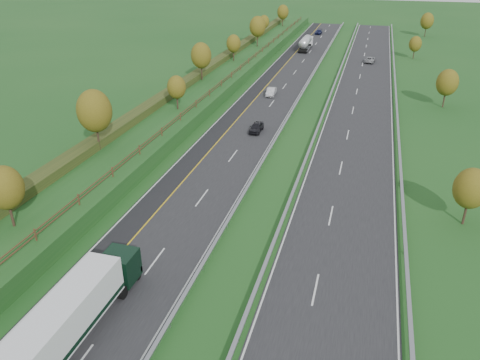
# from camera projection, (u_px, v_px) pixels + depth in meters

# --- Properties ---
(ground) EXTENTS (400.00, 400.00, 0.00)m
(ground) POSITION_uv_depth(u_px,v_px,m) (307.00, 114.00, 77.13)
(ground) COLOR #1B4D1B
(ground) RESTS_ON ground
(near_carriageway) EXTENTS (10.50, 200.00, 0.04)m
(near_carriageway) POSITION_uv_depth(u_px,v_px,m) (266.00, 101.00, 83.37)
(near_carriageway) COLOR black
(near_carriageway) RESTS_ON ground
(far_carriageway) EXTENTS (10.50, 200.00, 0.04)m
(far_carriageway) POSITION_uv_depth(u_px,v_px,m) (361.00, 109.00, 79.37)
(far_carriageway) COLOR black
(far_carriageway) RESTS_ON ground
(hard_shoulder) EXTENTS (3.00, 200.00, 0.04)m
(hard_shoulder) POSITION_uv_depth(u_px,v_px,m) (246.00, 100.00, 84.28)
(hard_shoulder) COLOR black
(hard_shoulder) RESTS_ON ground
(lane_markings) EXTENTS (26.75, 200.00, 0.01)m
(lane_markings) POSITION_uv_depth(u_px,v_px,m) (302.00, 104.00, 81.70)
(lane_markings) COLOR silver
(lane_markings) RESTS_ON near_carriageway
(embankment_left) EXTENTS (12.00, 200.00, 2.00)m
(embankment_left) POSITION_uv_depth(u_px,v_px,m) (197.00, 91.00, 86.10)
(embankment_left) COLOR #1B4D1B
(embankment_left) RESTS_ON ground
(hedge_left) EXTENTS (2.20, 180.00, 1.10)m
(hedge_left) POSITION_uv_depth(u_px,v_px,m) (187.00, 82.00, 85.89)
(hedge_left) COLOR #273716
(hedge_left) RESTS_ON embankment_left
(fence_left) EXTENTS (0.12, 189.06, 1.20)m
(fence_left) POSITION_uv_depth(u_px,v_px,m) (220.00, 84.00, 83.88)
(fence_left) COLOR #422B19
(fence_left) RESTS_ON embankment_left
(median_barrier_near) EXTENTS (0.32, 200.00, 0.71)m
(median_barrier_near) POSITION_uv_depth(u_px,v_px,m) (298.00, 101.00, 81.73)
(median_barrier_near) COLOR gray
(median_barrier_near) RESTS_ON ground
(median_barrier_far) EXTENTS (0.32, 200.00, 0.71)m
(median_barrier_far) POSITION_uv_depth(u_px,v_px,m) (327.00, 103.00, 80.49)
(median_barrier_far) COLOR gray
(median_barrier_far) RESTS_ON ground
(outer_barrier_far) EXTENTS (0.32, 200.00, 0.71)m
(outer_barrier_far) POSITION_uv_depth(u_px,v_px,m) (397.00, 109.00, 77.69)
(outer_barrier_far) COLOR gray
(outer_barrier_far) RESTS_ON ground
(trees_left) EXTENTS (6.64, 164.30, 7.66)m
(trees_left) POSITION_uv_depth(u_px,v_px,m) (191.00, 66.00, 80.72)
(trees_left) COLOR #2D2116
(trees_left) RESTS_ON embankment_left
(trees_far) EXTENTS (8.45, 118.60, 7.12)m
(trees_far) POSITION_uv_depth(u_px,v_px,m) (434.00, 55.00, 99.44)
(trees_far) COLOR #2D2116
(trees_far) RESTS_ON ground
(box_lorry) EXTENTS (2.58, 16.28, 4.06)m
(box_lorry) POSITION_uv_depth(u_px,v_px,m) (66.00, 323.00, 30.91)
(box_lorry) COLOR black
(box_lorry) RESTS_ON near_carriageway
(road_tanker) EXTENTS (2.40, 11.22, 3.46)m
(road_tanker) POSITION_uv_depth(u_px,v_px,m) (306.00, 43.00, 125.13)
(road_tanker) COLOR silver
(road_tanker) RESTS_ON near_carriageway
(car_dark_near) EXTENTS (1.66, 4.01, 1.36)m
(car_dark_near) POSITION_uv_depth(u_px,v_px,m) (256.00, 127.00, 69.29)
(car_dark_near) COLOR black
(car_dark_near) RESTS_ON near_carriageway
(car_silver_mid) EXTENTS (1.68, 4.27, 1.38)m
(car_silver_mid) POSITION_uv_depth(u_px,v_px,m) (271.00, 92.00, 86.52)
(car_silver_mid) COLOR #BCBBC0
(car_silver_mid) RESTS_ON near_carriageway
(car_small_far) EXTENTS (2.06, 4.61, 1.31)m
(car_small_far) POSITION_uv_depth(u_px,v_px,m) (319.00, 32.00, 148.42)
(car_small_far) COLOR #13183C
(car_small_far) RESTS_ON near_carriageway
(car_oncoming) EXTENTS (2.64, 5.05, 1.36)m
(car_oncoming) POSITION_uv_depth(u_px,v_px,m) (370.00, 59.00, 111.59)
(car_oncoming) COLOR #98999C
(car_oncoming) RESTS_ON far_carriageway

